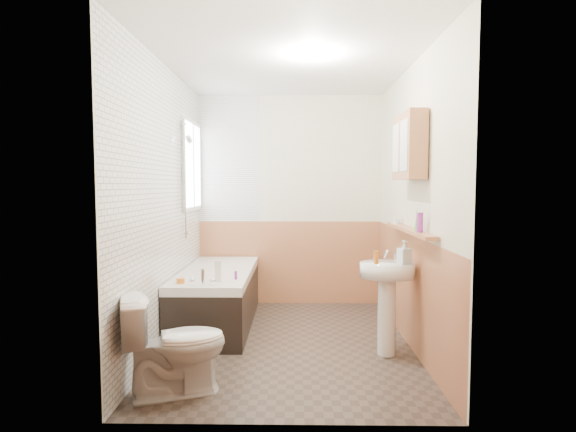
# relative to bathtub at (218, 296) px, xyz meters

# --- Properties ---
(floor) EXTENTS (2.80, 2.80, 0.00)m
(floor) POSITION_rel_bathtub_xyz_m (0.73, -0.53, -0.30)
(floor) COLOR #312823
(floor) RESTS_ON ground
(ceiling) EXTENTS (2.80, 2.80, 0.00)m
(ceiling) POSITION_rel_bathtub_xyz_m (0.73, -0.53, 2.20)
(ceiling) COLOR white
(ceiling) RESTS_ON ground
(wall_back) EXTENTS (2.20, 0.02, 2.50)m
(wall_back) POSITION_rel_bathtub_xyz_m (0.73, 0.88, 0.95)
(wall_back) COLOR beige
(wall_back) RESTS_ON ground
(wall_front) EXTENTS (2.20, 0.02, 2.50)m
(wall_front) POSITION_rel_bathtub_xyz_m (0.73, -1.94, 0.95)
(wall_front) COLOR beige
(wall_front) RESTS_ON ground
(wall_left) EXTENTS (0.02, 2.80, 2.50)m
(wall_left) POSITION_rel_bathtub_xyz_m (-0.38, -0.53, 0.95)
(wall_left) COLOR beige
(wall_left) RESTS_ON ground
(wall_right) EXTENTS (0.02, 2.80, 2.50)m
(wall_right) POSITION_rel_bathtub_xyz_m (1.84, -0.53, 0.95)
(wall_right) COLOR beige
(wall_right) RESTS_ON ground
(wainscot_right) EXTENTS (0.01, 2.80, 1.00)m
(wainscot_right) POSITION_rel_bathtub_xyz_m (1.82, -0.53, 0.20)
(wainscot_right) COLOR #B7734B
(wainscot_right) RESTS_ON wall_right
(wainscot_front) EXTENTS (2.20, 0.01, 1.00)m
(wainscot_front) POSITION_rel_bathtub_xyz_m (0.73, -1.92, 0.20)
(wainscot_front) COLOR #B7734B
(wainscot_front) RESTS_ON wall_front
(wainscot_back) EXTENTS (2.20, 0.01, 1.00)m
(wainscot_back) POSITION_rel_bathtub_xyz_m (0.73, 0.85, 0.20)
(wainscot_back) COLOR #B7734B
(wainscot_back) RESTS_ON wall_back
(tile_cladding_left) EXTENTS (0.01, 2.80, 2.50)m
(tile_cladding_left) POSITION_rel_bathtub_xyz_m (-0.36, -0.53, 0.95)
(tile_cladding_left) COLOR white
(tile_cladding_left) RESTS_ON wall_left
(tile_return_back) EXTENTS (0.75, 0.01, 1.50)m
(tile_return_back) POSITION_rel_bathtub_xyz_m (0.01, 0.85, 1.45)
(tile_return_back) COLOR white
(tile_return_back) RESTS_ON wall_back
(window) EXTENTS (0.03, 0.79, 0.99)m
(window) POSITION_rel_bathtub_xyz_m (-0.33, 0.42, 1.35)
(window) COLOR white
(window) RESTS_ON wall_left
(bathtub) EXTENTS (0.70, 1.66, 0.71)m
(bathtub) POSITION_rel_bathtub_xyz_m (0.00, 0.00, 0.00)
(bathtub) COLOR black
(bathtub) RESTS_ON floor
(shower_riser) EXTENTS (0.10, 0.08, 1.20)m
(shower_riser) POSITION_rel_bathtub_xyz_m (-0.31, -0.00, 1.30)
(shower_riser) COLOR silver
(shower_riser) RESTS_ON wall_left
(toilet) EXTENTS (0.79, 0.61, 0.69)m
(toilet) POSITION_rel_bathtub_xyz_m (-0.03, -1.53, 0.04)
(toilet) COLOR white
(toilet) RESTS_ON floor
(sink) EXTENTS (0.46, 0.37, 0.89)m
(sink) POSITION_rel_bathtub_xyz_m (1.57, -0.79, 0.26)
(sink) COLOR white
(sink) RESTS_ON floor
(pine_shelf) EXTENTS (0.10, 1.34, 0.03)m
(pine_shelf) POSITION_rel_bathtub_xyz_m (1.77, -0.68, 0.75)
(pine_shelf) COLOR #B7734B
(pine_shelf) RESTS_ON wall_right
(medicine_cabinet) EXTENTS (0.15, 0.61, 0.55)m
(medicine_cabinet) POSITION_rel_bathtub_xyz_m (1.74, -0.75, 1.46)
(medicine_cabinet) COLOR #B7734B
(medicine_cabinet) RESTS_ON wall_right
(foam_can) EXTENTS (0.06, 0.06, 0.15)m
(foam_can) POSITION_rel_bathtub_xyz_m (1.77, -1.03, 0.85)
(foam_can) COLOR purple
(foam_can) RESTS_ON pine_shelf
(green_bottle) EXTENTS (0.05, 0.05, 0.19)m
(green_bottle) POSITION_rel_bathtub_xyz_m (1.77, -0.93, 0.86)
(green_bottle) COLOR #59C647
(green_bottle) RESTS_ON pine_shelf
(black_jar) EXTENTS (0.08, 0.08, 0.05)m
(black_jar) POSITION_rel_bathtub_xyz_m (1.77, -0.22, 0.79)
(black_jar) COLOR silver
(black_jar) RESTS_ON pine_shelf
(soap_bottle) EXTENTS (0.15, 0.21, 0.09)m
(soap_bottle) POSITION_rel_bathtub_xyz_m (1.69, -0.85, 0.53)
(soap_bottle) COLOR silver
(soap_bottle) RESTS_ON sink
(clear_bottle) EXTENTS (0.05, 0.05, 0.11)m
(clear_bottle) POSITION_rel_bathtub_xyz_m (1.46, -0.86, 0.54)
(clear_bottle) COLOR orange
(clear_bottle) RESTS_ON sink
(blue_gel) EXTENTS (0.06, 0.04, 0.20)m
(blue_gel) POSITION_rel_bathtub_xyz_m (0.11, -0.61, 0.37)
(blue_gel) COLOR silver
(blue_gel) RESTS_ON bathtub
(cream_jar) EXTENTS (0.10, 0.10, 0.05)m
(cream_jar) POSITION_rel_bathtub_xyz_m (-0.21, -0.65, 0.30)
(cream_jar) COLOR orange
(cream_jar) RESTS_ON bathtub
(orange_bottle) EXTENTS (0.03, 0.03, 0.08)m
(orange_bottle) POSITION_rel_bathtub_xyz_m (0.25, -0.48, 0.31)
(orange_bottle) COLOR purple
(orange_bottle) RESTS_ON bathtub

